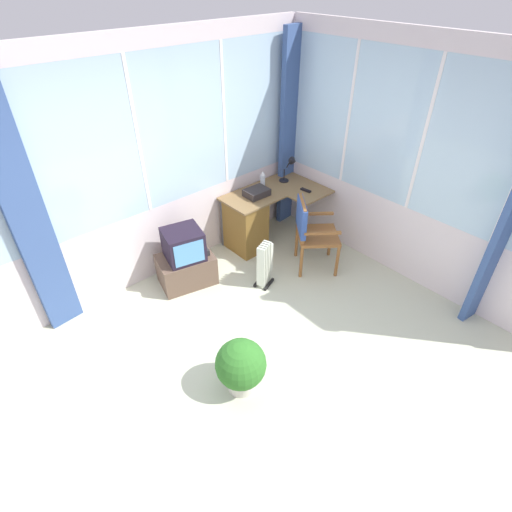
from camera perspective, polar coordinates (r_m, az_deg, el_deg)
name	(u,v)px	position (r m, az deg, el deg)	size (l,w,h in m)	color
ground	(263,363)	(4.09, 0.98, -15.02)	(5.42, 4.80, 0.06)	beige
north_window_panel	(143,172)	(4.55, -15.83, 11.43)	(4.42, 0.07, 2.69)	silver
east_window_panel	(417,170)	(4.75, 21.94, 11.28)	(0.07, 3.80, 2.69)	silver
curtain_north_left	(28,218)	(4.18, -29.78, 4.74)	(0.34, 0.07, 2.59)	#3A558D
curtain_corner	(289,134)	(5.63, 4.77, 16.95)	(0.34, 0.07, 2.59)	#3A558D
desk	(249,221)	(5.31, -0.97, 5.02)	(1.29, 0.88, 0.73)	olive
desk_lamp	(291,166)	(5.53, 5.04, 12.71)	(0.23, 0.20, 0.34)	black
tv_remote	(306,190)	(5.36, 7.10, 9.29)	(0.04, 0.15, 0.02)	black
spray_bottle	(263,179)	(5.41, 0.97, 10.92)	(0.06, 0.06, 0.22)	silver
paper_tray	(257,192)	(5.19, 0.09, 9.05)	(0.30, 0.23, 0.09)	#2C2727
wooden_armchair	(309,226)	(4.86, 7.50, 4.19)	(0.68, 0.68, 0.94)	brown
tv_on_stand	(186,260)	(4.79, -9.99, -0.60)	(0.73, 0.58, 0.73)	brown
space_heater	(265,263)	(4.72, 1.31, -1.05)	(0.29, 0.24, 0.57)	silver
potted_plant	(241,366)	(3.65, -2.17, -15.36)	(0.46, 0.46, 0.55)	beige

